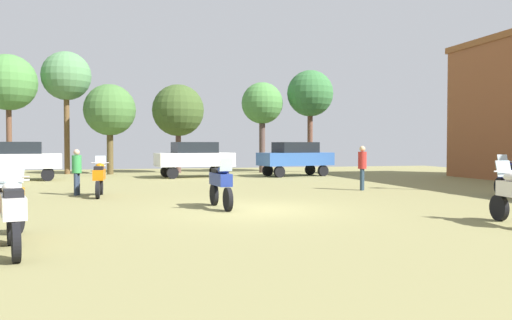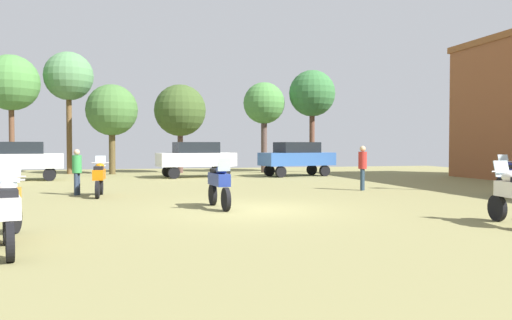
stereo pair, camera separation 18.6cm
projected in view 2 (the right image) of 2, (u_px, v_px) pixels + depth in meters
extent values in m
cube|color=olive|center=(250.00, 210.00, 14.67)|extent=(44.00, 52.00, 0.02)
cylinder|color=black|center=(501.00, 187.00, 18.56)|extent=(0.24, 0.68, 0.67)
cube|color=navy|center=(512.00, 174.00, 17.80)|extent=(0.59, 1.31, 0.36)
ellipsoid|color=navy|center=(508.00, 165.00, 18.08)|extent=(0.40, 0.53, 0.24)
cube|color=silver|center=(503.00, 160.00, 18.39)|extent=(0.38, 0.22, 0.39)
cylinder|color=#B7B7BC|center=(505.00, 162.00, 18.30)|extent=(0.62, 0.15, 0.04)
cylinder|color=black|center=(101.00, 186.00, 19.07)|extent=(0.14, 0.62, 0.61)
cylinder|color=black|center=(97.00, 190.00, 17.64)|extent=(0.14, 0.62, 0.61)
cube|color=#C3640A|center=(99.00, 174.00, 18.34)|extent=(0.40, 1.25, 0.36)
ellipsoid|color=#C3640A|center=(100.00, 166.00, 18.60)|extent=(0.33, 0.49, 0.24)
cube|color=black|center=(99.00, 168.00, 18.12)|extent=(0.32, 0.57, 0.12)
cube|color=silver|center=(100.00, 161.00, 18.90)|extent=(0.36, 0.16, 0.39)
cylinder|color=#B7B7BC|center=(100.00, 163.00, 18.81)|extent=(0.62, 0.05, 0.04)
cylinder|color=black|center=(7.00, 228.00, 9.53)|extent=(0.27, 0.64, 0.63)
cylinder|color=black|center=(10.00, 242.00, 8.12)|extent=(0.27, 0.64, 0.63)
cube|color=silver|center=(8.00, 206.00, 8.81)|extent=(0.68, 1.40, 0.36)
ellipsoid|color=silver|center=(7.00, 188.00, 9.07)|extent=(0.43, 0.54, 0.24)
cube|color=black|center=(8.00, 193.00, 8.60)|extent=(0.43, 0.62, 0.12)
cube|color=silver|center=(6.00, 177.00, 9.37)|extent=(0.39, 0.23, 0.39)
cylinder|color=#B7B7BC|center=(6.00, 180.00, 9.28)|extent=(0.61, 0.19, 0.04)
cylinder|color=black|center=(226.00, 199.00, 14.31)|extent=(0.18, 0.67, 0.66)
cylinder|color=black|center=(213.00, 194.00, 15.73)|extent=(0.18, 0.67, 0.66)
cube|color=navy|center=(219.00, 179.00, 15.00)|extent=(0.48, 1.31, 0.36)
ellipsoid|color=navy|center=(221.00, 170.00, 14.72)|extent=(0.36, 0.51, 0.24)
cube|color=black|center=(217.00, 171.00, 15.21)|extent=(0.35, 0.59, 0.12)
cube|color=silver|center=(224.00, 164.00, 14.41)|extent=(0.37, 0.18, 0.39)
cylinder|color=#B7B7BC|center=(224.00, 166.00, 14.51)|extent=(0.62, 0.09, 0.04)
cylinder|color=black|center=(497.00, 208.00, 12.46)|extent=(0.19, 0.65, 0.64)
ellipsoid|color=silver|center=(510.00, 177.00, 11.96)|extent=(0.37, 0.51, 0.24)
cube|color=silver|center=(501.00, 169.00, 12.28)|extent=(0.37, 0.19, 0.39)
cylinder|color=#B7B7BC|center=(504.00, 171.00, 12.19)|extent=(0.62, 0.10, 0.04)
cylinder|color=black|center=(15.00, 219.00, 10.73)|extent=(0.19, 0.63, 0.62)
cube|color=#BF751A|center=(1.00, 199.00, 9.93)|extent=(0.50, 1.38, 0.36)
ellipsoid|color=#BF751A|center=(6.00, 184.00, 10.22)|extent=(0.37, 0.51, 0.24)
cube|color=silver|center=(11.00, 174.00, 10.55)|extent=(0.37, 0.19, 0.39)
cylinder|color=#B7B7BC|center=(10.00, 177.00, 10.45)|extent=(0.62, 0.10, 0.04)
cylinder|color=black|center=(281.00, 172.00, 28.92)|extent=(0.67, 0.34, 0.64)
cylinder|color=black|center=(269.00, 171.00, 30.22)|extent=(0.67, 0.34, 0.64)
cylinder|color=black|center=(325.00, 171.00, 30.17)|extent=(0.67, 0.34, 0.64)
cylinder|color=black|center=(312.00, 170.00, 31.47)|extent=(0.67, 0.34, 0.64)
cube|color=#30599E|center=(297.00, 159.00, 30.18)|extent=(4.57, 2.63, 0.75)
cube|color=black|center=(297.00, 147.00, 30.15)|extent=(2.63, 2.03, 0.61)
cylinder|color=black|center=(49.00, 175.00, 26.22)|extent=(0.66, 0.30, 0.64)
cylinder|color=black|center=(50.00, 173.00, 27.56)|extent=(0.66, 0.30, 0.64)
cube|color=silver|center=(19.00, 161.00, 26.34)|extent=(4.50, 2.34, 0.75)
cube|color=black|center=(19.00, 148.00, 26.32)|extent=(2.55, 1.88, 0.61)
cylinder|color=black|center=(174.00, 173.00, 27.91)|extent=(0.67, 0.32, 0.64)
cylinder|color=black|center=(168.00, 172.00, 29.23)|extent=(0.67, 0.32, 0.64)
cylinder|color=black|center=(225.00, 172.00, 29.04)|extent=(0.67, 0.32, 0.64)
cylinder|color=black|center=(217.00, 171.00, 30.37)|extent=(0.67, 0.32, 0.64)
cube|color=silver|center=(196.00, 159.00, 29.12)|extent=(4.53, 2.47, 0.75)
cube|color=black|center=(196.00, 147.00, 29.10)|extent=(2.59, 1.94, 0.61)
cylinder|color=#263348|center=(78.00, 184.00, 18.93)|extent=(0.14, 0.14, 0.82)
cylinder|color=#263348|center=(76.00, 184.00, 18.76)|extent=(0.14, 0.14, 0.82)
cylinder|color=#308740|center=(77.00, 164.00, 18.82)|extent=(0.44, 0.44, 0.65)
sphere|color=tan|center=(77.00, 152.00, 18.81)|extent=(0.22, 0.22, 0.22)
cylinder|color=#223444|center=(363.00, 179.00, 20.92)|extent=(0.14, 0.14, 0.88)
cylinder|color=#223444|center=(362.00, 180.00, 20.77)|extent=(0.14, 0.14, 0.88)
cylinder|color=#A82723|center=(363.00, 160.00, 20.82)|extent=(0.48, 0.48, 0.69)
sphere|color=tan|center=(363.00, 149.00, 20.81)|extent=(0.24, 0.24, 0.24)
cylinder|color=brown|center=(12.00, 136.00, 30.62)|extent=(0.31, 0.31, 4.80)
sphere|color=#447839|center=(11.00, 83.00, 30.52)|extent=(3.31, 3.31, 3.31)
cylinder|color=brown|center=(69.00, 131.00, 32.49)|extent=(0.34, 0.34, 5.50)
sphere|color=#4D7B4C|center=(69.00, 76.00, 32.38)|extent=(3.05, 3.05, 3.05)
cylinder|color=brown|center=(180.00, 147.00, 33.69)|extent=(0.36, 0.36, 3.34)
sphere|color=#385023|center=(180.00, 110.00, 33.62)|extent=(3.38, 3.38, 3.38)
cylinder|color=#4F3C36|center=(264.00, 142.00, 34.15)|extent=(0.39, 0.39, 4.00)
sphere|color=#447D3B|center=(264.00, 103.00, 34.07)|extent=(2.75, 2.75, 2.75)
cylinder|color=brown|center=(312.00, 138.00, 34.60)|extent=(0.35, 0.35, 4.61)
sphere|color=#326935|center=(312.00, 93.00, 34.51)|extent=(3.11, 3.11, 3.11)
cylinder|color=#504124|center=(112.00, 148.00, 32.11)|extent=(0.39, 0.39, 3.30)
sphere|color=#3F6931|center=(112.00, 110.00, 32.04)|extent=(3.20, 3.20, 3.20)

